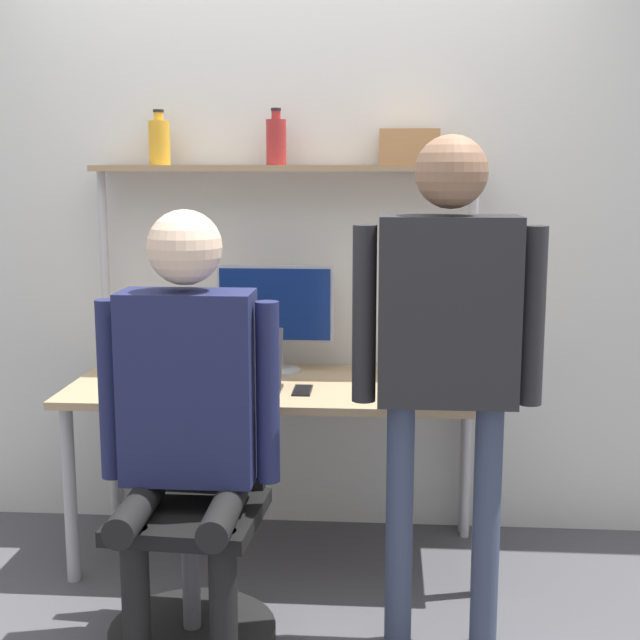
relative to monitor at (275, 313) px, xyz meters
The scene contains 13 objects.
ground_plane 1.14m from the monitor, 85.87° to the right, with size 12.00×12.00×0.00m, color #4C4C51.
wall_back 0.41m from the monitor, 76.88° to the left, with size 8.00×0.06×2.70m.
desk 0.39m from the monitor, 78.46° to the right, with size 1.67×0.71×0.73m.
shelf_unit 0.35m from the monitor, 35.02° to the left, with size 1.58×0.22×1.59m.
monitor is the anchor object (origin of this frame).
laptop 0.40m from the monitor, 107.16° to the right, with size 0.33×0.25×0.24m.
cell_phone 0.44m from the monitor, 66.19° to the right, with size 0.07×0.15×0.01m.
office_chair 1.13m from the monitor, 100.95° to the right, with size 0.56×0.56×0.93m.
person_seated 0.94m from the monitor, 100.63° to the right, with size 0.60×0.48×1.45m.
person_standing 1.09m from the monitor, 52.76° to the right, with size 0.60×0.23×1.68m.
bottle_red 0.71m from the monitor, 77.51° to the left, with size 0.08×0.08×0.23m.
bottle_amber 0.85m from the monitor, behind, with size 0.09×0.09×0.22m.
storage_box 0.87m from the monitor, ahead, with size 0.24×0.20×0.14m.
Camera 1 is at (0.42, -3.07, 1.59)m, focal length 50.00 mm.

